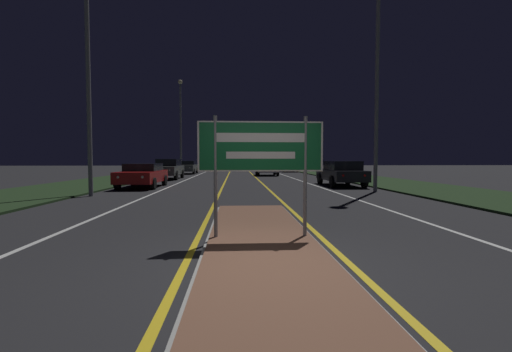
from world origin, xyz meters
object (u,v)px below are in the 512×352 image
(highway_sign, at_px, (261,151))
(streetlight_left_far, at_px, (181,118))
(car_approaching_1, at_px, (168,168))
(streetlight_left_near, at_px, (87,23))
(streetlight_right_near, at_px, (378,31))
(car_approaching_2, at_px, (187,167))
(car_receding_1, at_px, (267,167))
(car_receding_2, at_px, (289,166))
(car_receding_0, at_px, (341,173))
(car_approaching_0, at_px, (143,175))

(highway_sign, distance_m, streetlight_left_far, 30.39)
(streetlight_left_far, distance_m, car_approaching_1, 9.97)
(streetlight_left_near, relative_size, streetlight_right_near, 0.97)
(highway_sign, height_order, car_approaching_1, highway_sign)
(streetlight_right_near, bearing_deg, car_approaching_2, 119.42)
(streetlight_left_far, bearing_deg, streetlight_right_near, -58.37)
(streetlight_left_near, xyz_separation_m, car_approaching_2, (0.92, 22.11, -6.40))
(car_receding_1, xyz_separation_m, car_approaching_2, (-8.12, 4.33, -0.06))
(highway_sign, relative_size, streetlight_left_near, 0.21)
(streetlight_left_near, relative_size, car_receding_1, 2.66)
(car_receding_2, xyz_separation_m, car_approaching_2, (-11.73, -5.03, 0.00))
(car_receding_2, bearing_deg, streetlight_left_near, -114.99)
(car_receding_0, bearing_deg, streetlight_left_near, -158.24)
(highway_sign, height_order, streetlight_left_far, streetlight_left_far)
(car_receding_1, xyz_separation_m, car_receding_2, (3.61, 9.36, -0.07))
(highway_sign, xyz_separation_m, car_approaching_0, (-5.60, 12.79, -1.00))
(car_approaching_2, bearing_deg, car_approaching_1, -90.78)
(streetlight_left_near, bearing_deg, car_approaching_2, 87.61)
(streetlight_left_far, relative_size, car_approaching_0, 2.16)
(car_receding_0, height_order, car_approaching_1, car_approaching_1)
(streetlight_left_far, xyz_separation_m, car_receding_1, (8.63, -3.39, -4.96))
(highway_sign, relative_size, car_approaching_0, 0.52)
(streetlight_left_far, relative_size, car_receding_2, 2.31)
(car_receding_0, bearing_deg, car_approaching_2, 123.27)
(streetlight_left_near, distance_m, car_receding_0, 14.63)
(car_approaching_0, bearing_deg, car_receding_2, 62.70)
(streetlight_left_near, bearing_deg, car_receding_0, 21.76)
(car_receding_1, bearing_deg, car_approaching_2, 151.94)
(car_approaching_2, bearing_deg, streetlight_right_near, -60.58)
(car_receding_0, bearing_deg, streetlight_left_far, 125.94)
(streetlight_right_near, height_order, car_approaching_2, streetlight_right_near)
(streetlight_right_near, distance_m, car_receding_1, 18.30)
(streetlight_right_near, xyz_separation_m, car_approaching_1, (-11.93, 11.34, -6.72))
(streetlight_left_near, xyz_separation_m, streetlight_left_far, (0.41, 21.18, -1.37))
(car_receding_1, height_order, car_approaching_1, car_approaching_1)
(streetlight_left_far, xyz_separation_m, car_receding_0, (11.82, -16.30, -4.99))
(car_receding_1, distance_m, car_approaching_0, 15.56)
(highway_sign, xyz_separation_m, car_approaching_2, (-5.63, 30.42, -0.97))
(streetlight_left_far, relative_size, car_receding_0, 2.13)
(streetlight_left_near, xyz_separation_m, car_receding_2, (12.65, 27.14, -6.40))
(highway_sign, distance_m, car_approaching_1, 21.63)
(car_receding_0, relative_size, car_receding_2, 1.08)
(streetlight_right_near, relative_size, car_approaching_0, 2.53)
(streetlight_right_near, bearing_deg, car_receding_1, 102.52)
(streetlight_right_near, distance_m, car_approaching_2, 24.97)
(car_approaching_0, relative_size, car_approaching_1, 0.93)
(streetlight_right_near, relative_size, car_approaching_2, 2.45)
(car_receding_1, height_order, car_receding_2, car_receding_1)
(streetlight_left_near, relative_size, car_approaching_1, 2.28)
(highway_sign, distance_m, car_receding_0, 14.39)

